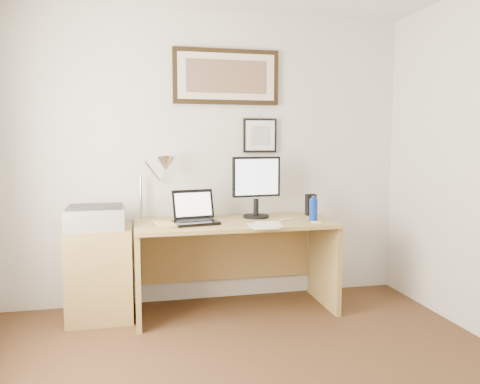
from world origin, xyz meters
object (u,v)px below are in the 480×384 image
object	(u,v)px
water_bottle	(313,210)
printer	(96,217)
desk	(233,247)
side_cabinet	(100,274)
book	(155,225)
laptop	(195,216)
lcd_monitor	(256,184)

from	to	relation	value
water_bottle	printer	xyz separation A→B (m)	(-1.71, 0.16, -0.02)
desk	printer	distance (m)	1.13
side_cabinet	desk	bearing A→B (deg)	1.89
water_bottle	book	world-z (taller)	water_bottle
book	laptop	size ratio (longest dim) A/B	0.65
water_bottle	printer	distance (m)	1.72
side_cabinet	lcd_monitor	world-z (taller)	lcd_monitor
printer	laptop	bearing A→B (deg)	-2.32
side_cabinet	book	world-z (taller)	book
side_cabinet	water_bottle	size ratio (longest dim) A/B	3.92
lcd_monitor	printer	world-z (taller)	lcd_monitor
side_cabinet	desk	size ratio (longest dim) A/B	0.46
book	lcd_monitor	bearing A→B (deg)	13.75
water_bottle	desk	size ratio (longest dim) A/B	0.12
lcd_monitor	printer	bearing A→B (deg)	-174.76
desk	lcd_monitor	distance (m)	0.57
side_cabinet	laptop	bearing A→B (deg)	-4.42
lcd_monitor	printer	xyz separation A→B (m)	(-1.30, -0.12, -0.22)
side_cabinet	lcd_monitor	distance (m)	1.46
book	desk	size ratio (longest dim) A/B	0.15
water_bottle	printer	bearing A→B (deg)	174.49
lcd_monitor	book	bearing A→B (deg)	-166.25
side_cabinet	desk	xyz separation A→B (m)	(1.07, 0.04, 0.15)
water_bottle	side_cabinet	bearing A→B (deg)	173.55
printer	side_cabinet	bearing A→B (deg)	56.77
side_cabinet	laptop	distance (m)	0.87
desk	laptop	bearing A→B (deg)	-164.28
printer	book	bearing A→B (deg)	-11.36
book	lcd_monitor	distance (m)	0.93
water_bottle	desk	distance (m)	0.74
water_bottle	printer	world-z (taller)	water_bottle
desk	lcd_monitor	world-z (taller)	lcd_monitor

